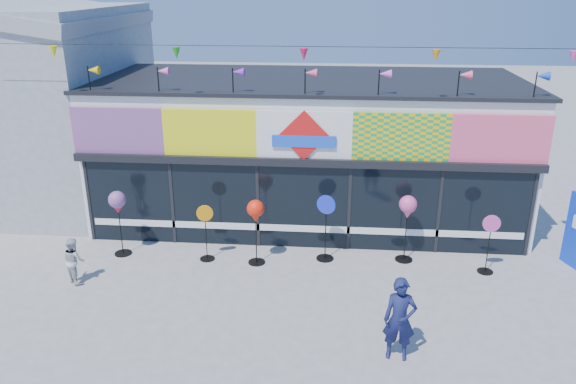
# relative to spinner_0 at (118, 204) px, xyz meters

# --- Properties ---
(ground) EXTENTS (80.00, 80.00, 0.00)m
(ground) POSITION_rel_spinner_0_xyz_m (4.67, -2.59, -1.40)
(ground) COLOR gray
(ground) RESTS_ON ground
(kite_shop) EXTENTS (16.00, 5.70, 5.31)m
(kite_shop) POSITION_rel_spinner_0_xyz_m (4.67, 3.35, 0.65)
(kite_shop) COLOR white
(kite_shop) RESTS_ON ground
(neighbour_building) EXTENTS (8.18, 7.20, 6.87)m
(neighbour_building) POSITION_rel_spinner_0_xyz_m (-5.33, 4.41, 1.80)
(neighbour_building) COLOR #A9ABAE
(neighbour_building) RESTS_ON ground
(spinner_0) EXTENTS (0.44, 0.44, 1.75)m
(spinner_0) POSITION_rel_spinner_0_xyz_m (0.00, 0.00, 0.00)
(spinner_0) COLOR black
(spinner_0) RESTS_ON ground
(spinner_1) EXTENTS (0.42, 0.38, 1.49)m
(spinner_1) POSITION_rel_spinner_0_xyz_m (2.27, -0.11, -0.61)
(spinner_1) COLOR black
(spinner_1) RESTS_ON ground
(spinner_2) EXTENTS (0.43, 0.43, 1.70)m
(spinner_2) POSITION_rel_spinner_0_xyz_m (3.56, -0.20, -0.04)
(spinner_2) COLOR black
(spinner_2) RESTS_ON ground
(spinner_3) EXTENTS (0.48, 0.45, 1.75)m
(spinner_3) POSITION_rel_spinner_0_xyz_m (5.28, 0.16, -0.47)
(spinner_3) COLOR black
(spinner_3) RESTS_ON ground
(spinner_4) EXTENTS (0.45, 0.45, 1.76)m
(spinner_4) POSITION_rel_spinner_0_xyz_m (7.30, 0.27, 0.01)
(spinner_4) COLOR black
(spinner_4) RESTS_ON ground
(spinner_5) EXTENTS (0.42, 0.39, 1.51)m
(spinner_5) POSITION_rel_spinner_0_xyz_m (9.23, -0.20, -0.60)
(spinner_5) COLOR black
(spinner_5) RESTS_ON ground
(adult_man) EXTENTS (0.63, 0.44, 1.66)m
(adult_man) POSITION_rel_spinner_0_xyz_m (6.74, -3.76, -0.57)
(adult_man) COLOR #161B47
(adult_man) RESTS_ON ground
(child) EXTENTS (0.62, 0.60, 1.12)m
(child) POSITION_rel_spinner_0_xyz_m (-0.58, -1.50, -0.84)
(child) COLOR #BBBBBB
(child) RESTS_ON ground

